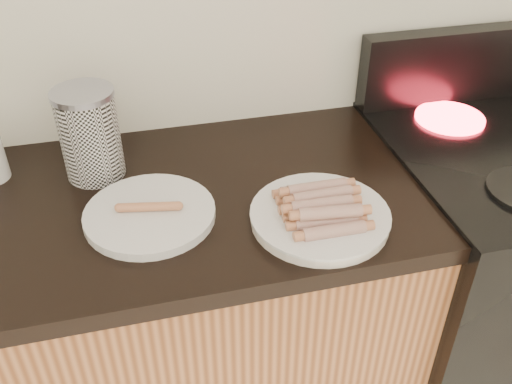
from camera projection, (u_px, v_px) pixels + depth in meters
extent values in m
cube|color=black|center=(500.00, 278.00, 1.68)|extent=(0.76, 0.65, 0.90)
cube|color=black|center=(491.00, 62.00, 1.58)|extent=(0.76, 0.06, 0.20)
cylinder|color=#FF1E2D|center=(450.00, 118.00, 1.51)|extent=(0.18, 0.18, 0.01)
cylinder|color=silver|center=(320.00, 218.00, 1.17)|extent=(0.33, 0.33, 0.02)
cylinder|color=white|center=(150.00, 214.00, 1.18)|extent=(0.33, 0.33, 0.02)
cylinder|color=maroon|center=(333.00, 231.00, 1.10)|extent=(0.13, 0.03, 0.03)
cylinder|color=maroon|center=(328.00, 222.00, 1.12)|extent=(0.13, 0.03, 0.03)
cylinder|color=maroon|center=(323.00, 213.00, 1.15)|extent=(0.13, 0.03, 0.03)
cylinder|color=maroon|center=(318.00, 205.00, 1.17)|extent=(0.13, 0.03, 0.03)
cylinder|color=maroon|center=(314.00, 197.00, 1.19)|extent=(0.13, 0.03, 0.03)
cylinder|color=maroon|center=(309.00, 189.00, 1.21)|extent=(0.13, 0.03, 0.03)
cylinder|color=maroon|center=(328.00, 213.00, 1.11)|extent=(0.13, 0.03, 0.03)
cylinder|color=maroon|center=(324.00, 204.00, 1.13)|extent=(0.13, 0.03, 0.03)
cylinder|color=maroon|center=(319.00, 196.00, 1.16)|extent=(0.13, 0.03, 0.03)
cylinder|color=maroon|center=(314.00, 188.00, 1.18)|extent=(0.13, 0.03, 0.03)
cylinder|color=#D47047|center=(149.00, 207.00, 1.17)|extent=(0.12, 0.04, 0.02)
cylinder|color=white|center=(90.00, 137.00, 1.26)|extent=(0.13, 0.13, 0.20)
cylinder|color=silver|center=(82.00, 94.00, 1.20)|extent=(0.14, 0.14, 0.01)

